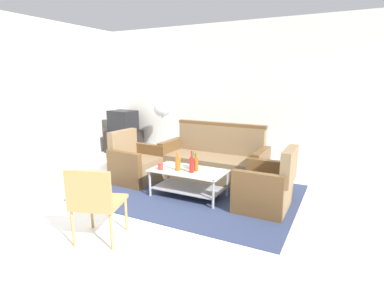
# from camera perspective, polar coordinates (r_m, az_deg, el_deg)

# --- Properties ---
(ground_plane) EXTENTS (14.00, 14.00, 0.00)m
(ground_plane) POSITION_cam_1_polar(r_m,az_deg,el_deg) (4.01, -6.51, -11.55)
(ground_plane) COLOR white
(wall_back) EXTENTS (6.52, 0.12, 2.80)m
(wall_back) POSITION_cam_1_polar(r_m,az_deg,el_deg) (6.40, 8.69, 10.86)
(wall_back) COLOR silver
(wall_back) RESTS_ON ground
(rug) EXTENTS (3.08, 2.26, 0.01)m
(rug) POSITION_cam_1_polar(r_m,az_deg,el_deg) (4.74, 0.27, -7.31)
(rug) COLOR #2D3856
(rug) RESTS_ON ground
(couch) EXTENTS (1.82, 0.78, 0.96)m
(couch) POSITION_cam_1_polar(r_m,az_deg,el_deg) (5.27, 4.09, -1.60)
(couch) COLOR #7F6647
(couch) RESTS_ON rug
(armchair_left) EXTENTS (0.74, 0.80, 0.85)m
(armchair_left) POSITION_cam_1_polar(r_m,az_deg,el_deg) (5.27, -10.45, -2.11)
(armchair_left) COLOR #7F6647
(armchair_left) RESTS_ON rug
(armchair_right) EXTENTS (0.70, 0.76, 0.85)m
(armchair_right) POSITION_cam_1_polar(r_m,az_deg,el_deg) (4.21, 13.70, -6.35)
(armchair_right) COLOR #7F6647
(armchair_right) RESTS_ON rug
(coffee_table) EXTENTS (1.10, 0.60, 0.40)m
(coffee_table) POSITION_cam_1_polar(r_m,az_deg,el_deg) (4.51, -0.67, -4.80)
(coffee_table) COLOR silver
(coffee_table) RESTS_ON rug
(bottle_red) EXTENTS (0.07, 0.07, 0.32)m
(bottle_red) POSITION_cam_1_polar(r_m,az_deg,el_deg) (4.32, -0.07, -2.06)
(bottle_red) COLOR red
(bottle_red) RESTS_ON coffee_table
(bottle_green) EXTENTS (0.07, 0.07, 0.26)m
(bottle_green) POSITION_cam_1_polar(r_m,az_deg,el_deg) (4.54, 0.28, -1.56)
(bottle_green) COLOR #2D8C38
(bottle_green) RESTS_ON coffee_table
(bottle_brown) EXTENTS (0.07, 0.07, 0.27)m
(bottle_brown) POSITION_cam_1_polar(r_m,az_deg,el_deg) (4.40, 0.73, -1.99)
(bottle_brown) COLOR brown
(bottle_brown) RESTS_ON coffee_table
(bottle_orange) EXTENTS (0.08, 0.08, 0.27)m
(bottle_orange) POSITION_cam_1_polar(r_m,az_deg,el_deg) (4.43, -2.67, -1.92)
(bottle_orange) COLOR #D85919
(bottle_orange) RESTS_ON coffee_table
(cup) EXTENTS (0.08, 0.08, 0.10)m
(cup) POSITION_cam_1_polar(r_m,az_deg,el_deg) (4.50, -5.91, -2.42)
(cup) COLOR red
(cup) RESTS_ON coffee_table
(tv_stand) EXTENTS (0.80, 0.50, 0.52)m
(tv_stand) POSITION_cam_1_polar(r_m,az_deg,el_deg) (7.38, -12.60, 2.14)
(tv_stand) COLOR black
(tv_stand) RESTS_ON ground
(television) EXTENTS (0.65, 0.51, 0.48)m
(television) POSITION_cam_1_polar(r_m,az_deg,el_deg) (7.30, -12.79, 5.98)
(television) COLOR black
(television) RESTS_ON tv_stand
(pedestal_fan) EXTENTS (0.36, 0.36, 1.27)m
(pedestal_fan) POSITION_cam_1_polar(r_m,az_deg,el_deg) (6.69, -5.62, 7.75)
(pedestal_fan) COLOR #2D2D33
(pedestal_fan) RESTS_ON ground
(wicker_chair) EXTENTS (0.61, 0.61, 0.84)m
(wicker_chair) POSITION_cam_1_polar(r_m,az_deg,el_deg) (3.35, -17.71, -8.14)
(wicker_chair) COLOR #AD844C
(wicker_chair) RESTS_ON ground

